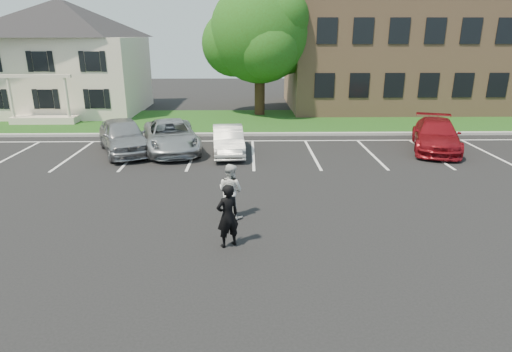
{
  "coord_description": "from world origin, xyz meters",
  "views": [
    {
      "loc": [
        -0.24,
        -11.42,
        5.36
      ],
      "look_at": [
        0.0,
        1.0,
        1.25
      ],
      "focal_mm": 30.0,
      "sensor_mm": 36.0,
      "label": 1
    }
  ],
  "objects": [
    {
      "name": "car_red_compact",
      "position": [
        8.9,
        8.71,
        0.73
      ],
      "size": [
        3.5,
        5.41,
        1.46
      ],
      "primitive_type": "imported",
      "rotation": [
        0.0,
        0.0,
        -0.31
      ],
      "color": "maroon",
      "rests_on": "ground"
    },
    {
      "name": "house",
      "position": [
        -13.0,
        19.97,
        3.83
      ],
      "size": [
        10.3,
        9.22,
        7.6
      ],
      "color": "beige",
      "rests_on": "ground"
    },
    {
      "name": "tree",
      "position": [
        0.67,
        18.46,
        5.35
      ],
      "size": [
        7.8,
        7.2,
        8.8
      ],
      "color": "black",
      "rests_on": "ground"
    },
    {
      "name": "car_white_sedan",
      "position": [
        -1.17,
        8.18,
        0.65
      ],
      "size": [
        1.71,
        4.05,
        1.3
      ],
      "primitive_type": "imported",
      "rotation": [
        0.0,
        0.0,
        0.09
      ],
      "color": "silver",
      "rests_on": "ground"
    },
    {
      "name": "curb",
      "position": [
        0.0,
        12.0,
        0.07
      ],
      "size": [
        40.0,
        0.3,
        0.15
      ],
      "primitive_type": "cube",
      "color": "gray",
      "rests_on": "ground"
    },
    {
      "name": "man_black_suit",
      "position": [
        -0.78,
        -1.14,
        0.87
      ],
      "size": [
        0.75,
        0.67,
        1.73
      ],
      "primitive_type": "imported",
      "rotation": [
        0.0,
        0.0,
        3.66
      ],
      "color": "black",
      "rests_on": "ground"
    },
    {
      "name": "ground_plane",
      "position": [
        0.0,
        0.0,
        0.0
      ],
      "size": [
        90.0,
        90.0,
        0.0
      ],
      "primitive_type": "plane",
      "color": "black",
      "rests_on": "ground"
    },
    {
      "name": "stall_lines",
      "position": [
        1.4,
        8.95,
        0.01
      ],
      "size": [
        34.0,
        5.36,
        0.01
      ],
      "color": "silver",
      "rests_on": "ground"
    },
    {
      "name": "car_silver_minivan",
      "position": [
        -3.95,
        8.79,
        0.73
      ],
      "size": [
        3.67,
        5.67,
        1.45
      ],
      "primitive_type": "imported",
      "rotation": [
        0.0,
        0.0,
        0.26
      ],
      "color": "#A1A4A9",
      "rests_on": "ground"
    },
    {
      "name": "grass_strip",
      "position": [
        0.0,
        16.0,
        0.04
      ],
      "size": [
        44.0,
        8.0,
        0.08
      ],
      "primitive_type": "cube",
      "color": "#1A400D",
      "rests_on": "ground"
    },
    {
      "name": "man_white_shirt",
      "position": [
        -0.78,
        0.8,
        0.85
      ],
      "size": [
        1.04,
        1.0,
        1.7
      ],
      "primitive_type": "imported",
      "rotation": [
        0.0,
        0.0,
        2.53
      ],
      "color": "silver",
      "rests_on": "ground"
    },
    {
      "name": "car_silver_west",
      "position": [
        -6.15,
        8.51,
        0.81
      ],
      "size": [
        3.71,
        5.11,
        1.62
      ],
      "primitive_type": "imported",
      "rotation": [
        0.0,
        0.0,
        0.43
      ],
      "color": "#9F9FA4",
      "rests_on": "ground"
    },
    {
      "name": "office_building",
      "position": [
        14.0,
        21.99,
        4.16
      ],
      "size": [
        22.4,
        10.4,
        8.3
      ],
      "color": "#9E7755",
      "rests_on": "ground"
    }
  ]
}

